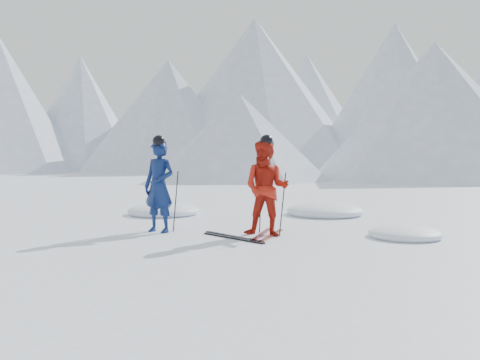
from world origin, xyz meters
The scene contains 12 objects.
ground centered at (0.00, 0.00, 0.00)m, with size 160.00×160.00×0.00m, color white.
skier_blue centered at (-2.79, -0.96, 0.99)m, with size 0.72×0.47×1.98m, color #0C1D4C.
skier_red centered at (-0.63, -0.05, 0.99)m, with size 0.96×0.75×1.98m, color #AF1B0E.
pole_blue_left centered at (-3.09, -0.81, 0.66)m, with size 0.02×0.02×1.32m, color black.
pole_blue_right centered at (-2.54, -0.71, 0.66)m, with size 0.02×0.02×1.32m, color black.
pole_red_left centered at (-0.93, 0.20, 0.66)m, with size 0.02×0.02×1.32m, color black.
pole_red_right centered at (-0.33, 0.10, 0.66)m, with size 0.02×0.02×1.32m, color black.
ski_worn_left centered at (-0.75, -0.05, 0.01)m, with size 0.09×1.70×0.03m, color black.
ski_worn_right centered at (-0.51, -0.05, 0.01)m, with size 0.09×1.70×0.03m, color black.
ski_loose_a centered at (-1.08, -0.59, 0.01)m, with size 0.09×1.70×0.03m, color black.
ski_loose_b centered at (-0.98, -0.74, 0.01)m, with size 0.09×1.70×0.03m, color black.
snow_lumps centered at (-2.20, 2.57, 0.00)m, with size 8.44×4.54×0.46m.
Camera 1 is at (4.91, -8.86, 1.70)m, focal length 38.00 mm.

